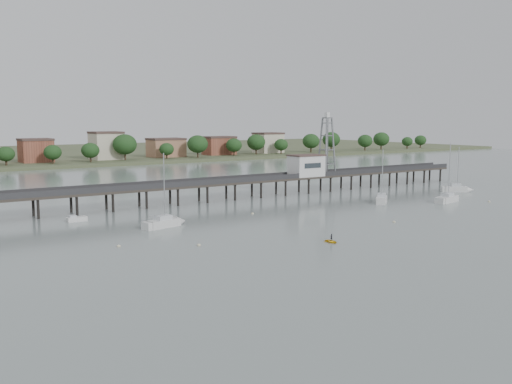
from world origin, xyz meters
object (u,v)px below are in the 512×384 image
(pier, at_px, (217,184))
(sailboat_e, at_px, (460,189))
(sailboat_d, at_px, (450,199))
(yellow_dinghy, at_px, (331,242))
(sailboat_b, at_px, (169,222))
(sailboat_c, at_px, (382,199))
(white_tender, at_px, (76,219))
(lattice_tower, at_px, (327,146))

(pier, xyz_separation_m, sailboat_e, (57.68, -19.97, -3.14))
(sailboat_d, height_order, yellow_dinghy, sailboat_d)
(sailboat_d, xyz_separation_m, sailboat_b, (-63.35, 7.92, 0.00))
(sailboat_c, distance_m, sailboat_d, 15.05)
(sailboat_d, xyz_separation_m, white_tender, (-74.99, 21.05, -0.23))
(lattice_tower, xyz_separation_m, yellow_dinghy, (-38.89, -46.22, -11.10))
(pier, bearing_deg, sailboat_d, -35.23)
(sailboat_d, distance_m, sailboat_b, 63.85)
(sailboat_b, height_order, yellow_dinghy, sailboat_b)
(pier, bearing_deg, sailboat_e, -19.10)
(pier, bearing_deg, white_tender, -165.98)
(lattice_tower, height_order, yellow_dinghy, lattice_tower)
(sailboat_e, bearing_deg, pier, -159.05)
(sailboat_d, bearing_deg, pier, 132.70)
(sailboat_d, bearing_deg, sailboat_b, 160.80)
(sailboat_d, bearing_deg, yellow_dinghy, -173.10)
(sailboat_b, xyz_separation_m, yellow_dinghy, (14.36, -24.76, -0.64))
(pier, relative_size, sailboat_e, 12.85)
(white_tender, bearing_deg, pier, 10.86)
(lattice_tower, distance_m, sailboat_d, 32.78)
(sailboat_b, distance_m, white_tender, 17.54)
(white_tender, bearing_deg, sailboat_c, -15.20)
(sailboat_d, distance_m, yellow_dinghy, 51.81)
(white_tender, bearing_deg, lattice_tower, 4.16)
(sailboat_b, bearing_deg, sailboat_e, -13.36)
(yellow_dinghy, bearing_deg, pier, 82.62)
(sailboat_d, bearing_deg, sailboat_c, 136.73)
(sailboat_b, bearing_deg, sailboat_c, -14.58)
(white_tender, distance_m, yellow_dinghy, 45.94)
(sailboat_e, relative_size, sailboat_d, 0.87)
(pier, distance_m, sailboat_c, 36.07)
(white_tender, bearing_deg, sailboat_d, -18.84)
(pier, bearing_deg, sailboat_c, -36.92)
(sailboat_b, distance_m, yellow_dinghy, 28.63)
(sailboat_c, height_order, sailboat_d, sailboat_d)
(lattice_tower, xyz_separation_m, sailboat_c, (-2.77, -21.58, -10.45))
(pier, bearing_deg, sailboat_b, -135.39)
(sailboat_e, bearing_deg, white_tender, -147.23)
(white_tender, xyz_separation_m, yellow_dinghy, (25.99, -37.88, -0.41))
(sailboat_d, bearing_deg, sailboat_e, 18.28)
(pier, distance_m, yellow_dinghy, 46.96)
(sailboat_d, relative_size, yellow_dinghy, 5.75)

